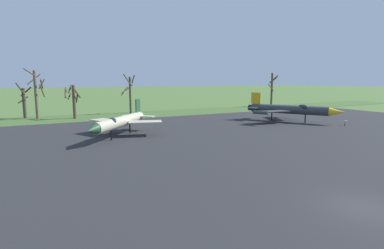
% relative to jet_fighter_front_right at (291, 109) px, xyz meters
% --- Properties ---
extents(ground_plane, '(600.00, 600.00, 0.00)m').
position_rel_jet_fighter_front_right_xyz_m(ground_plane, '(-22.51, -27.70, -2.17)').
color(ground_plane, '#4C6B33').
extents(asphalt_apron, '(103.35, 54.88, 0.05)m').
position_rel_jet_fighter_front_right_xyz_m(asphalt_apron, '(-22.51, -11.23, -2.14)').
color(asphalt_apron, '#28282B').
rests_on(asphalt_apron, ground).
extents(grass_verge_strip, '(163.35, 12.00, 0.06)m').
position_rel_jet_fighter_front_right_xyz_m(grass_verge_strip, '(-22.51, 22.21, -2.14)').
color(grass_verge_strip, '#415F2C').
rests_on(grass_verge_strip, ground).
extents(jet_fighter_front_right, '(12.61, 14.69, 4.90)m').
position_rel_jet_fighter_front_right_xyz_m(jet_fighter_front_right, '(0.00, 0.00, 0.00)').
color(jet_fighter_front_right, '#33383D').
rests_on(jet_fighter_front_right, ground).
extents(info_placard_front_right, '(0.68, 0.39, 0.90)m').
position_rel_jet_fighter_front_right_xyz_m(info_placard_front_right, '(3.90, -7.50, -1.58)').
color(info_placard_front_right, black).
rests_on(info_placard_front_right, ground).
extents(jet_fighter_rear_center, '(10.93, 11.91, 4.43)m').
position_rel_jet_fighter_front_right_xyz_m(jet_fighter_rear_center, '(-29.21, -0.19, -0.22)').
color(jet_fighter_rear_center, '#B7B293').
rests_on(jet_fighter_rear_center, ground).
extents(bare_tree_far_left, '(2.71, 2.74, 6.66)m').
position_rel_jet_fighter_front_right_xyz_m(bare_tree_far_left, '(-40.38, 26.61, 1.04)').
color(bare_tree_far_left, '#42382D').
rests_on(bare_tree_far_left, ground).
extents(bare_tree_left_of_center, '(3.44, 3.42, 9.24)m').
position_rel_jet_fighter_front_right_xyz_m(bare_tree_left_of_center, '(-38.20, 24.28, 2.77)').
color(bare_tree_left_of_center, brown).
rests_on(bare_tree_left_of_center, ground).
extents(bare_tree_center, '(2.95, 2.88, 6.22)m').
position_rel_jet_fighter_front_right_xyz_m(bare_tree_center, '(-32.33, 21.41, 1.39)').
color(bare_tree_center, brown).
rests_on(bare_tree_center, ground).
extents(bare_tree_right_of_center, '(3.12, 3.43, 8.38)m').
position_rel_jet_fighter_front_right_xyz_m(bare_tree_right_of_center, '(-20.69, 25.26, 2.30)').
color(bare_tree_right_of_center, '#42382D').
rests_on(bare_tree_right_of_center, ground).
extents(bare_tree_far_right, '(2.82, 2.79, 8.95)m').
position_rel_jet_fighter_front_right_xyz_m(bare_tree_far_right, '(18.13, 24.68, 2.60)').
color(bare_tree_far_right, brown).
rests_on(bare_tree_far_right, ground).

